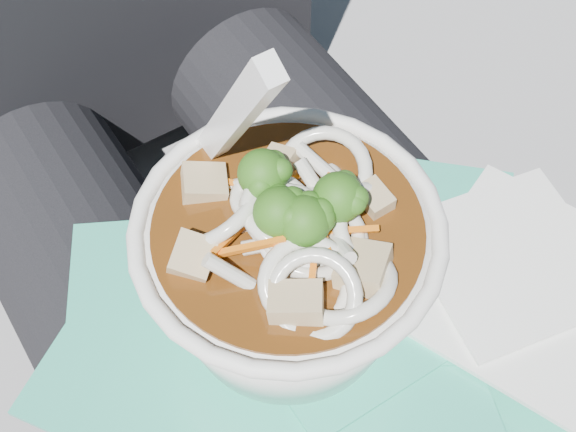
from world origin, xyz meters
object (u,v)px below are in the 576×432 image
stone_ledge (215,339)px  lap (290,327)px  udon_bowl (289,260)px  person_body (221,210)px  plastic_bag (329,324)px

stone_ledge → lap: bearing=-90.0°
lap → udon_bowl: 0.15m
person_body → stone_ledge: bearing=90.0°
person_body → udon_bowl: 0.17m
lap → person_body: person_body is taller
lap → plastic_bag: 0.09m
plastic_bag → stone_ledge: bearing=90.0°
stone_ledge → plastic_bag: size_ratio=2.80×
lap → plastic_bag: (0.00, -0.04, 0.08)m
plastic_bag → udon_bowl: size_ratio=1.75×
plastic_bag → udon_bowl: udon_bowl is taller
stone_ledge → udon_bowl: udon_bowl is taller
person_body → udon_bowl: person_body is taller
person_body → udon_bowl: size_ratio=4.76×
udon_bowl → person_body: bearing=81.3°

